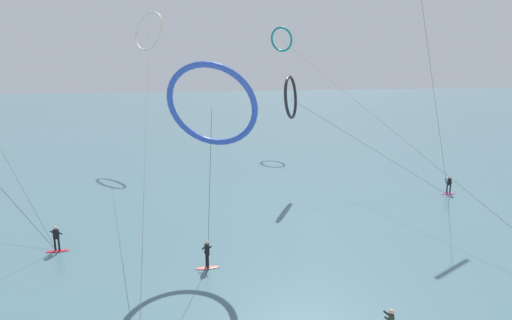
{
  "coord_description": "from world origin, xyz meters",
  "views": [
    {
      "loc": [
        -6.38,
        -6.64,
        11.57
      ],
      "look_at": [
        0.0,
        20.35,
        5.57
      ],
      "focal_mm": 30.08,
      "sensor_mm": 36.0,
      "label": 1
    }
  ],
  "objects": [
    {
      "name": "surfer_crimson",
      "position": [
        -12.85,
        21.09,
        0.82
      ],
      "size": [
        1.4,
        0.67,
        1.7
      ],
      "rotation": [
        0.0,
        0.0,
        5.87
      ],
      "color": "red",
      "rests_on": "ground"
    },
    {
      "name": "kite_cobalt",
      "position": [
        -3.16,
        18.1,
        9.42
      ],
      "size": [
        6.06,
        4.81,
        11.98
      ],
      "rotation": [
        0.0,
        0.0,
        2.67
      ],
      "color": "#2647B7",
      "rests_on": "ground"
    },
    {
      "name": "kite_charcoal",
      "position": [
        5.93,
        31.43,
        8.87
      ],
      "size": [
        15.18,
        6.92,
        10.9
      ],
      "rotation": [
        0.0,
        0.0,
        1.02
      ],
      "color": "black",
      "rests_on": "ground"
    },
    {
      "name": "kite_teal",
      "position": [
        11.59,
        53.46,
        15.4
      ],
      "size": [
        4.08,
        49.78,
        17.23
      ],
      "rotation": [
        0.0,
        0.0,
        2.31
      ],
      "color": "teal",
      "rests_on": "ground"
    },
    {
      "name": "kite_ivory",
      "position": [
        -6.64,
        49.07,
        15.86
      ],
      "size": [
        4.5,
        43.62,
        18.3
      ],
      "rotation": [
        0.0,
        0.0,
        5.4
      ],
      "color": "silver",
      "rests_on": "ground"
    },
    {
      "name": "sea_water",
      "position": [
        0.0,
        105.35,
        0.04
      ],
      "size": [
        400.0,
        200.0,
        0.08
      ],
      "primitive_type": "cube",
      "color": "#476B75",
      "rests_on": "ground"
    },
    {
      "name": "surfer_coral",
      "position": [
        -3.82,
        16.57,
        0.82
      ],
      "size": [
        1.4,
        0.63,
        1.7
      ],
      "rotation": [
        0.0,
        0.0,
        1.78
      ],
      "color": "#EA7260",
      "rests_on": "ground"
    },
    {
      "name": "surfer_magenta",
      "position": [
        19.76,
        26.41,
        0.82
      ],
      "size": [
        1.4,
        0.67,
        1.7
      ],
      "rotation": [
        0.0,
        0.0,
        2.73
      ],
      "color": "#CC288E",
      "rests_on": "ground"
    }
  ]
}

